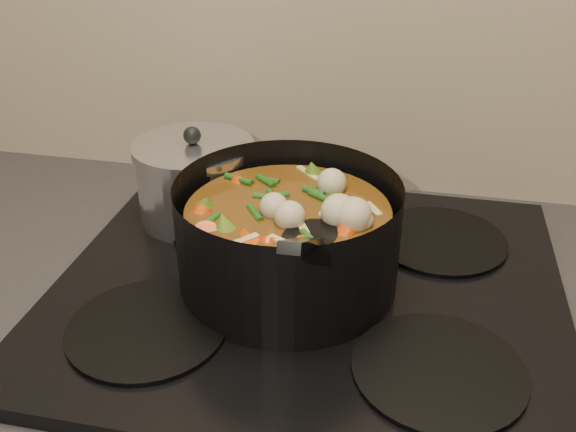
# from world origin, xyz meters

# --- Properties ---
(stovetop) EXTENTS (0.62, 0.54, 0.03)m
(stovetop) POSITION_xyz_m (0.00, 1.93, 0.92)
(stovetop) COLOR black
(stovetop) RESTS_ON counter
(stockpot) EXTENTS (0.31, 0.38, 0.20)m
(stockpot) POSITION_xyz_m (-0.03, 1.93, 0.99)
(stockpot) COLOR black
(stockpot) RESTS_ON stovetop
(saucepan) EXTENTS (0.17, 0.17, 0.14)m
(saucepan) POSITION_xyz_m (-0.19, 2.06, 0.99)
(saucepan) COLOR silver
(saucepan) RESTS_ON stovetop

